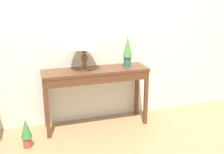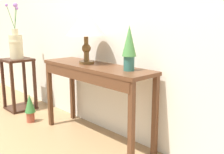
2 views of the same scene
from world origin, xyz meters
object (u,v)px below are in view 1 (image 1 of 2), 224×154
at_px(console_table, 96,78).
at_px(potted_plant_floor, 26,132).
at_px(table_lamp, 84,38).
at_px(potted_plant_on_console, 127,50).

distance_m(console_table, potted_plant_floor, 1.04).
distance_m(console_table, table_lamp, 0.53).
relative_size(console_table, table_lamp, 2.50).
relative_size(table_lamp, potted_plant_floor, 1.52).
relative_size(potted_plant_on_console, potted_plant_floor, 1.12).
height_order(console_table, table_lamp, table_lamp).
bearing_deg(table_lamp, console_table, -9.61).
xyz_separation_m(table_lamp, potted_plant_floor, (-0.75, -0.29, -0.98)).
relative_size(console_table, potted_plant_floor, 3.79).
bearing_deg(potted_plant_on_console, table_lamp, -177.66).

